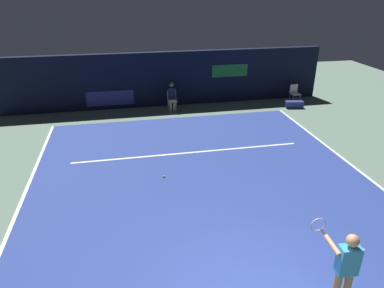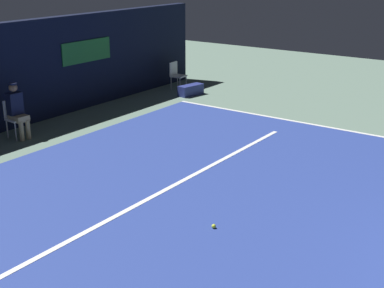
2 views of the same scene
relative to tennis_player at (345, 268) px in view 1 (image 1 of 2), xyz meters
name	(u,v)px [view 1 (image 1 of 2)]	position (x,y,z in m)	size (l,w,h in m)	color
ground_plane	(201,181)	(-1.44, 5.05, -0.99)	(31.17, 31.17, 0.00)	slate
court_surface	(201,181)	(-1.44, 5.05, -0.98)	(10.38, 11.20, 0.01)	navy
line_sideline_left	(351,165)	(3.70, 5.05, -0.97)	(0.10, 11.20, 0.01)	white
line_sideline_right	(22,199)	(-6.58, 5.05, -0.97)	(0.10, 11.20, 0.01)	white
line_service	(189,153)	(-1.44, 7.01, -0.97)	(8.10, 0.10, 0.01)	white
back_wall	(166,79)	(-1.44, 12.61, 0.31)	(15.60, 0.33, 2.60)	black
tennis_player	(345,268)	(0.00, 0.00, 0.00)	(0.55, 0.97, 1.73)	tan
line_judge_on_chair	(172,96)	(-1.31, 11.77, -0.30)	(0.46, 0.55, 1.32)	white
courtside_chair_near	(295,92)	(4.93, 11.78, -0.49)	(0.46, 0.44, 0.88)	white
tennis_ball	(164,176)	(-2.53, 5.46, -0.94)	(0.07, 0.07, 0.07)	#CCE033
equipment_bag	(294,104)	(4.54, 10.94, -0.83)	(0.84, 0.32, 0.32)	navy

